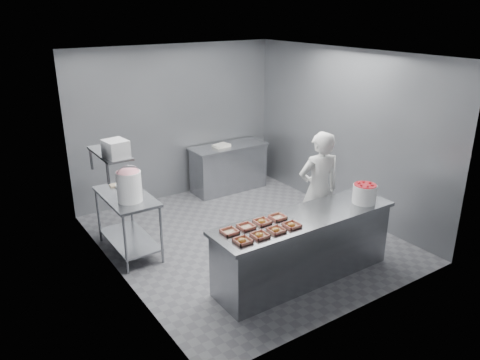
# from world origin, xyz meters

# --- Properties ---
(floor) EXTENTS (4.50, 4.50, 0.00)m
(floor) POSITION_xyz_m (0.00, 0.00, 0.00)
(floor) COLOR #4C4C51
(floor) RESTS_ON ground
(ceiling) EXTENTS (4.50, 4.50, 0.00)m
(ceiling) POSITION_xyz_m (0.00, 0.00, 2.80)
(ceiling) COLOR white
(ceiling) RESTS_ON wall_back
(wall_back) EXTENTS (4.00, 0.04, 2.80)m
(wall_back) POSITION_xyz_m (0.00, 2.25, 1.40)
(wall_back) COLOR slate
(wall_back) RESTS_ON ground
(wall_left) EXTENTS (0.04, 4.50, 2.80)m
(wall_left) POSITION_xyz_m (-2.00, 0.00, 1.40)
(wall_left) COLOR slate
(wall_left) RESTS_ON ground
(wall_right) EXTENTS (0.04, 4.50, 2.80)m
(wall_right) POSITION_xyz_m (2.00, 0.00, 1.40)
(wall_right) COLOR slate
(wall_right) RESTS_ON ground
(service_counter) EXTENTS (2.60, 0.70, 0.90)m
(service_counter) POSITION_xyz_m (0.00, -1.35, 0.45)
(service_counter) COLOR slate
(service_counter) RESTS_ON ground
(prep_table) EXTENTS (0.60, 1.20, 0.90)m
(prep_table) POSITION_xyz_m (-1.65, 0.60, 0.59)
(prep_table) COLOR slate
(prep_table) RESTS_ON ground
(back_counter) EXTENTS (1.50, 0.60, 0.90)m
(back_counter) POSITION_xyz_m (0.90, 1.90, 0.45)
(back_counter) COLOR slate
(back_counter) RESTS_ON ground
(wall_shelf) EXTENTS (0.35, 0.90, 0.03)m
(wall_shelf) POSITION_xyz_m (-1.82, 0.60, 1.55)
(wall_shelf) COLOR slate
(wall_shelf) RESTS_ON wall_left
(tray_0) EXTENTS (0.19, 0.18, 0.06)m
(tray_0) POSITION_xyz_m (-1.07, -1.49, 0.92)
(tray_0) COLOR tan
(tray_0) RESTS_ON service_counter
(tray_1) EXTENTS (0.19, 0.18, 0.06)m
(tray_1) POSITION_xyz_m (-0.83, -1.49, 0.92)
(tray_1) COLOR tan
(tray_1) RESTS_ON service_counter
(tray_2) EXTENTS (0.19, 0.18, 0.06)m
(tray_2) POSITION_xyz_m (-0.59, -1.49, 0.92)
(tray_2) COLOR tan
(tray_2) RESTS_ON service_counter
(tray_3) EXTENTS (0.19, 0.18, 0.06)m
(tray_3) POSITION_xyz_m (-0.35, -1.49, 0.92)
(tray_3) COLOR tan
(tray_3) RESTS_ON service_counter
(tray_4) EXTENTS (0.19, 0.18, 0.04)m
(tray_4) POSITION_xyz_m (-1.06, -1.21, 0.92)
(tray_4) COLOR tan
(tray_4) RESTS_ON service_counter
(tray_5) EXTENTS (0.19, 0.18, 0.04)m
(tray_5) POSITION_xyz_m (-0.82, -1.21, 0.92)
(tray_5) COLOR tan
(tray_5) RESTS_ON service_counter
(tray_6) EXTENTS (0.19, 0.18, 0.06)m
(tray_6) POSITION_xyz_m (-0.59, -1.21, 0.92)
(tray_6) COLOR tan
(tray_6) RESTS_ON service_counter
(tray_7) EXTENTS (0.19, 0.18, 0.04)m
(tray_7) POSITION_xyz_m (-0.34, -1.21, 0.92)
(tray_7) COLOR tan
(tray_7) RESTS_ON service_counter
(worker) EXTENTS (0.73, 0.57, 1.77)m
(worker) POSITION_xyz_m (0.78, -0.75, 0.88)
(worker) COLOR silver
(worker) RESTS_ON ground
(strawberry_tub) EXTENTS (0.32, 0.32, 0.26)m
(strawberry_tub) POSITION_xyz_m (0.95, -1.46, 1.04)
(strawberry_tub) COLOR white
(strawberry_tub) RESTS_ON service_counter
(glaze_bucket) EXTENTS (0.35, 0.34, 0.52)m
(glaze_bucket) POSITION_xyz_m (-1.67, 0.37, 1.12)
(glaze_bucket) COLOR white
(glaze_bucket) RESTS_ON prep_table
(bucket_lid) EXTENTS (0.40, 0.40, 0.02)m
(bucket_lid) POSITION_xyz_m (-1.51, 0.95, 0.91)
(bucket_lid) COLOR white
(bucket_lid) RESTS_ON prep_table
(rag) EXTENTS (0.16, 0.14, 0.02)m
(rag) POSITION_xyz_m (-1.65, 1.04, 0.91)
(rag) COLOR #CCB28C
(rag) RESTS_ON prep_table
(appliance) EXTENTS (0.30, 0.34, 0.23)m
(appliance) POSITION_xyz_m (-1.82, 0.33, 1.68)
(appliance) COLOR gray
(appliance) RESTS_ON wall_shelf
(paper_stack) EXTENTS (0.32, 0.25, 0.05)m
(paper_stack) POSITION_xyz_m (0.74, 1.90, 0.92)
(paper_stack) COLOR silver
(paper_stack) RESTS_ON back_counter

